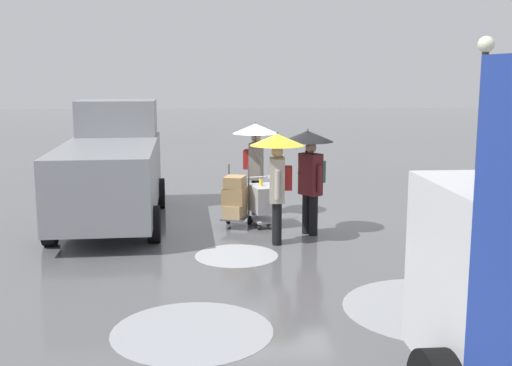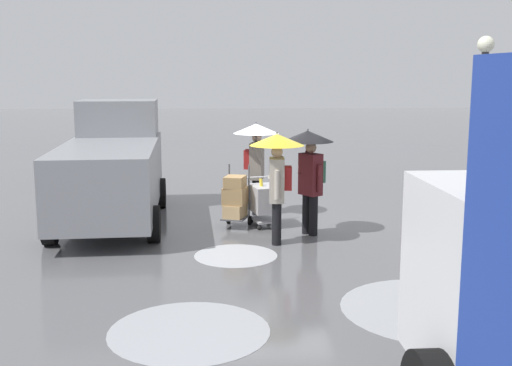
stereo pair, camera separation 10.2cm
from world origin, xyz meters
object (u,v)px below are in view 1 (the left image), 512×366
cargo_van_parked_right (111,169)px  street_lamp (481,125)px  hand_dolly_boxes (235,198)px  pedestrian_pink_side (309,158)px  pedestrian_white_side (278,162)px  shopping_cart_vendor (264,200)px  pedestrian_black_side (255,147)px

cargo_van_parked_right → street_lamp: street_lamp is taller
hand_dolly_boxes → pedestrian_pink_side: 1.86m
cargo_van_parked_right → pedestrian_white_side: size_ratio=2.53×
shopping_cart_vendor → street_lamp: 4.76m
cargo_van_parked_right → street_lamp: bearing=154.5°
street_lamp → hand_dolly_boxes: bearing=-31.4°
cargo_van_parked_right → shopping_cart_vendor: 3.42m
pedestrian_black_side → pedestrian_white_side: bearing=96.2°
hand_dolly_boxes → pedestrian_white_side: pedestrian_white_side is taller
pedestrian_pink_side → pedestrian_black_side: bearing=-62.5°
hand_dolly_boxes → pedestrian_pink_side: (-1.48, 0.62, 0.94)m
street_lamp → pedestrian_pink_side: bearing=-35.7°
shopping_cart_vendor → hand_dolly_boxes: hand_dolly_boxes is taller
cargo_van_parked_right → pedestrian_white_side: bearing=150.1°
hand_dolly_boxes → pedestrian_pink_side: bearing=157.3°
hand_dolly_boxes → pedestrian_white_side: bearing=121.6°
cargo_van_parked_right → pedestrian_pink_side: bearing=162.2°
hand_dolly_boxes → pedestrian_black_side: 1.64m
hand_dolly_boxes → pedestrian_black_side: size_ratio=0.61×
pedestrian_white_side → street_lamp: size_ratio=0.56×
pedestrian_black_side → street_lamp: street_lamp is taller
cargo_van_parked_right → pedestrian_pink_side: (-4.16, 1.34, 0.39)m
shopping_cart_vendor → pedestrian_black_side: size_ratio=0.49×
pedestrian_black_side → pedestrian_white_side: same height
hand_dolly_boxes → pedestrian_white_side: size_ratio=0.61×
pedestrian_white_side → hand_dolly_boxes: bearing=-58.4°
hand_dolly_boxes → shopping_cart_vendor: bearing=-172.2°
cargo_van_parked_right → shopping_cart_vendor: (-3.31, 0.64, -0.61)m
cargo_van_parked_right → pedestrian_black_side: bearing=-170.5°
pedestrian_pink_side → street_lamp: (-2.68, 1.92, 0.80)m
shopping_cart_vendor → pedestrian_black_side: (0.12, -1.17, 1.00)m
pedestrian_pink_side → pedestrian_white_side: (0.70, 0.65, 0.00)m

